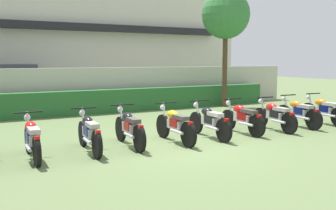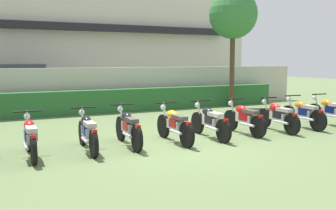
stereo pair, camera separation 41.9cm
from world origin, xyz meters
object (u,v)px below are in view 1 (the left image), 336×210
at_px(motorcycle_in_row_4, 129,128).
at_px(motorcycle_in_row_5, 175,125).
at_px(motorcycle_in_row_6, 209,121).
at_px(motorcycle_in_row_3, 89,132).
at_px(tree_far_side, 226,16).
at_px(motorcycle_in_row_2, 32,138).
at_px(parked_car, 6,87).
at_px(motorcycle_in_row_8, 274,115).
at_px(motorcycle_in_row_7, 242,118).
at_px(motorcycle_in_row_10, 324,110).
at_px(motorcycle_in_row_9, 298,112).

distance_m(motorcycle_in_row_4, motorcycle_in_row_5, 1.19).
bearing_deg(motorcycle_in_row_6, motorcycle_in_row_3, 91.82).
distance_m(tree_far_side, motorcycle_in_row_2, 10.95).
relative_size(motorcycle_in_row_5, motorcycle_in_row_6, 0.98).
xyz_separation_m(parked_car, motorcycle_in_row_8, (6.46, -8.94, -0.49)).
bearing_deg(motorcycle_in_row_4, motorcycle_in_row_3, 97.37).
bearing_deg(motorcycle_in_row_8, motorcycle_in_row_2, 92.83).
height_order(parked_car, motorcycle_in_row_3, parked_car).
relative_size(motorcycle_in_row_4, motorcycle_in_row_5, 1.02).
bearing_deg(parked_car, motorcycle_in_row_4, -75.56).
bearing_deg(motorcycle_in_row_2, motorcycle_in_row_8, -89.18).
xyz_separation_m(motorcycle_in_row_6, motorcycle_in_row_7, (1.13, 0.03, -0.00)).
distance_m(tree_far_side, motorcycle_in_row_8, 6.70).
height_order(parked_car, motorcycle_in_row_7, parked_car).
height_order(motorcycle_in_row_2, motorcycle_in_row_3, motorcycle_in_row_3).
height_order(tree_far_side, motorcycle_in_row_6, tree_far_side).
bearing_deg(motorcycle_in_row_3, motorcycle_in_row_5, -88.84).
bearing_deg(motorcycle_in_row_8, motorcycle_in_row_6, 91.51).
bearing_deg(motorcycle_in_row_7, motorcycle_in_row_8, -95.01).
distance_m(parked_car, motorcycle_in_row_5, 9.49).
height_order(motorcycle_in_row_4, motorcycle_in_row_10, motorcycle_in_row_4).
height_order(motorcycle_in_row_5, motorcycle_in_row_7, motorcycle_in_row_5).
relative_size(motorcycle_in_row_2, motorcycle_in_row_4, 0.93).
height_order(motorcycle_in_row_4, motorcycle_in_row_9, motorcycle_in_row_4).
relative_size(motorcycle_in_row_5, motorcycle_in_row_9, 1.01).
bearing_deg(motorcycle_in_row_2, motorcycle_in_row_3, -86.82).
distance_m(tree_far_side, motorcycle_in_row_3, 9.94).
height_order(motorcycle_in_row_3, motorcycle_in_row_8, motorcycle_in_row_3).
distance_m(motorcycle_in_row_5, motorcycle_in_row_9, 4.45).
bearing_deg(motorcycle_in_row_2, tree_far_side, -58.60).
bearing_deg(motorcycle_in_row_9, motorcycle_in_row_3, 94.28).
xyz_separation_m(motorcycle_in_row_3, motorcycle_in_row_5, (2.18, -0.06, 0.01)).
bearing_deg(motorcycle_in_row_7, parked_car, 29.92).
bearing_deg(motorcycle_in_row_9, motorcycle_in_row_6, 94.61).
xyz_separation_m(tree_far_side, motorcycle_in_row_2, (-8.92, -5.29, -3.52)).
relative_size(motorcycle_in_row_7, motorcycle_in_row_8, 1.00).
relative_size(motorcycle_in_row_7, motorcycle_in_row_9, 0.95).
xyz_separation_m(motorcycle_in_row_3, motorcycle_in_row_6, (3.27, 0.01, 0.00)).
bearing_deg(motorcycle_in_row_3, motorcycle_in_row_4, -82.76).
bearing_deg(motorcycle_in_row_10, motorcycle_in_row_9, 92.02).
height_order(motorcycle_in_row_3, motorcycle_in_row_7, motorcycle_in_row_7).
bearing_deg(motorcycle_in_row_4, motorcycle_in_row_6, -88.90).
bearing_deg(motorcycle_in_row_8, motorcycle_in_row_5, 93.07).
xyz_separation_m(motorcycle_in_row_5, motorcycle_in_row_9, (4.45, 0.12, -0.00)).
relative_size(tree_far_side, motorcycle_in_row_2, 2.78).
relative_size(parked_car, motorcycle_in_row_6, 2.33).
bearing_deg(motorcycle_in_row_2, motorcycle_in_row_4, -85.91).
bearing_deg(motorcycle_in_row_9, motorcycle_in_row_10, -87.28).
height_order(motorcycle_in_row_6, motorcycle_in_row_10, motorcycle_in_row_10).
xyz_separation_m(motorcycle_in_row_2, motorcycle_in_row_3, (1.23, 0.05, 0.00)).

